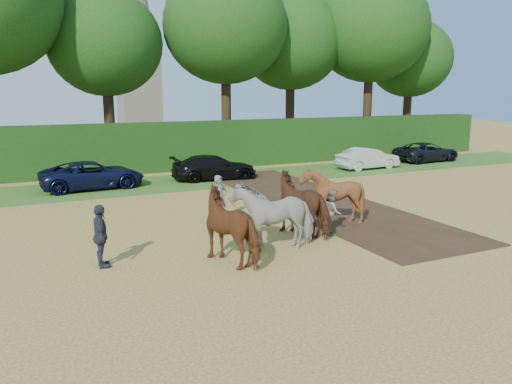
% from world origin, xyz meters
% --- Properties ---
extents(ground, '(120.00, 120.00, 0.00)m').
position_xyz_m(ground, '(0.00, 0.00, 0.00)').
color(ground, gold).
rests_on(ground, ground).
extents(earth_strip, '(4.50, 17.00, 0.05)m').
position_xyz_m(earth_strip, '(1.50, 7.00, 0.03)').
color(earth_strip, '#472D1C').
rests_on(earth_strip, ground).
extents(grass_verge, '(50.00, 5.00, 0.03)m').
position_xyz_m(grass_verge, '(0.00, 14.00, 0.01)').
color(grass_verge, '#38601E').
rests_on(grass_verge, ground).
extents(hedgerow, '(46.00, 1.60, 3.00)m').
position_xyz_m(hedgerow, '(0.00, 18.50, 1.50)').
color(hedgerow, '#14380F').
rests_on(hedgerow, ground).
extents(spectator_near, '(0.91, 0.97, 1.59)m').
position_xyz_m(spectator_near, '(-0.70, 2.20, 0.80)').
color(spectator_near, '#B5A18E').
rests_on(spectator_near, ground).
extents(spectator_far, '(0.49, 1.09, 1.83)m').
position_xyz_m(spectator_far, '(-8.56, 2.08, 0.92)').
color(spectator_far, '#282B35').
rests_on(spectator_far, ground).
extents(plough_team, '(7.16, 6.16, 2.16)m').
position_xyz_m(plough_team, '(-2.45, 2.26, 1.07)').
color(plough_team, '#622A18').
rests_on(plough_team, ground).
extents(parked_cars, '(36.47, 3.09, 1.42)m').
position_xyz_m(parked_cars, '(0.35, 14.09, 0.69)').
color(parked_cars, silver).
rests_on(parked_cars, ground).
extents(treeline, '(48.70, 10.60, 14.21)m').
position_xyz_m(treeline, '(-1.69, 21.69, 8.97)').
color(treeline, '#382616').
rests_on(treeline, ground).
extents(church, '(5.20, 5.20, 27.00)m').
position_xyz_m(church, '(4.00, 55.00, 13.73)').
color(church, slate).
rests_on(church, ground).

